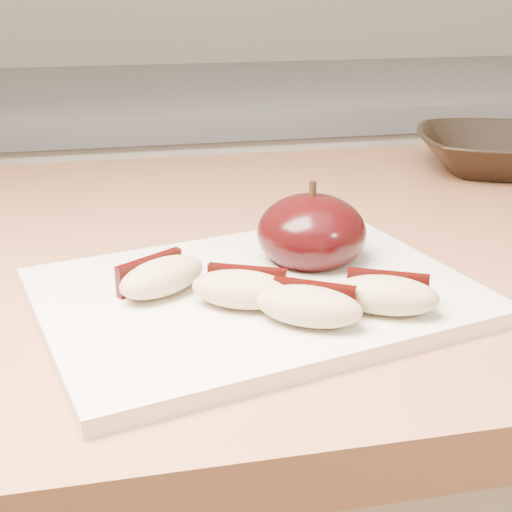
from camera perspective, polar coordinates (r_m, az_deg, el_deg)
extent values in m
cube|color=silver|center=(1.48, -5.01, -5.58)|extent=(2.40, 0.60, 0.90)
cube|color=slate|center=(1.33, -5.68, 12.72)|extent=(2.40, 0.62, 0.04)
cube|color=#AA6E4A|center=(0.67, 1.36, 0.12)|extent=(1.64, 0.64, 0.04)
cube|color=silver|center=(0.52, 0.00, -3.16)|extent=(0.35, 0.29, 0.01)
ellipsoid|color=black|center=(0.57, 4.46, 1.88)|extent=(0.11, 0.11, 0.06)
cylinder|color=black|center=(0.56, 4.57, 5.36)|extent=(0.01, 0.01, 0.01)
ellipsoid|color=tan|center=(0.51, -7.49, -1.66)|extent=(0.08, 0.07, 0.03)
cube|color=black|center=(0.52, -8.51, -1.31)|extent=(0.05, 0.04, 0.02)
ellipsoid|color=tan|center=(0.49, -1.13, -2.69)|extent=(0.08, 0.06, 0.03)
cube|color=black|center=(0.50, -0.73, -2.11)|extent=(0.05, 0.03, 0.02)
ellipsoid|color=tan|center=(0.46, 4.24, -4.03)|extent=(0.08, 0.07, 0.03)
cube|color=black|center=(0.48, 4.68, -3.40)|extent=(0.05, 0.03, 0.02)
ellipsoid|color=tan|center=(0.49, 10.36, -3.11)|extent=(0.08, 0.06, 0.03)
cube|color=black|center=(0.50, 10.47, -2.51)|extent=(0.05, 0.03, 0.02)
imported|color=black|center=(0.92, 18.74, 7.89)|extent=(0.24, 0.24, 0.05)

